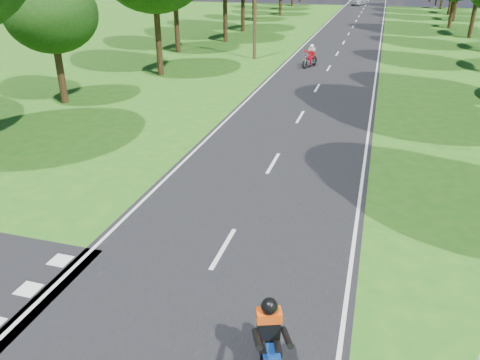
% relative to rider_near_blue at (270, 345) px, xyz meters
% --- Properties ---
extents(ground, '(160.00, 160.00, 0.00)m').
position_rel_rider_near_blue_xyz_m(ground, '(-2.13, 1.85, -0.85)').
color(ground, '#236316').
rests_on(ground, ground).
extents(main_road, '(7.00, 140.00, 0.02)m').
position_rel_rider_near_blue_xyz_m(main_road, '(-2.13, 51.85, -0.84)').
color(main_road, black).
rests_on(main_road, ground).
extents(road_markings, '(7.40, 140.00, 0.01)m').
position_rel_rider_near_blue_xyz_m(road_markings, '(-2.27, 49.98, -0.83)').
color(road_markings, silver).
rests_on(road_markings, main_road).
extents(telegraph_pole, '(1.20, 0.26, 8.00)m').
position_rel_rider_near_blue_xyz_m(telegraph_pole, '(-8.13, 29.85, 3.22)').
color(telegraph_pole, '#382616').
rests_on(telegraph_pole, ground).
extents(rider_near_blue, '(1.32, 2.10, 1.66)m').
position_rel_rider_near_blue_xyz_m(rider_near_blue, '(0.00, 0.00, 0.00)').
color(rider_near_blue, navy).
rests_on(rider_near_blue, main_road).
extents(rider_far_red, '(1.16, 1.99, 1.57)m').
position_rel_rider_near_blue_xyz_m(rider_far_red, '(-3.51, 27.87, -0.04)').
color(rider_far_red, '#B10D27').
rests_on(rider_far_red, main_road).
extents(distant_car, '(2.95, 4.49, 1.42)m').
position_rel_rider_near_blue_xyz_m(distant_car, '(-3.13, 81.93, -0.12)').
color(distant_car, silver).
rests_on(distant_car, main_road).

